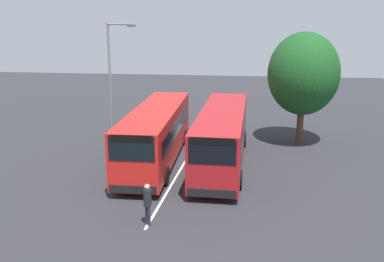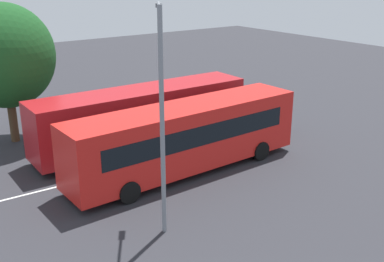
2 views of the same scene
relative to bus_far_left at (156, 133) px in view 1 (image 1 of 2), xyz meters
The scene contains 7 objects.
ground_plane 2.40m from the bus_far_left, 102.79° to the left, with size 79.49×79.49×0.00m, color #2B2B30.
bus_far_left is the anchor object (origin of this frame).
bus_center_left 3.77m from the bus_far_left, 90.56° to the left, with size 11.45×2.66×3.09m.
pedestrian 8.00m from the bus_far_left, ahead, with size 0.45×0.45×1.73m.
street_lamp 5.77m from the bus_far_left, 134.64° to the right, with size 1.44×2.24×7.78m.
depot_tree 10.45m from the bus_far_left, 120.96° to the left, with size 5.08×4.58×7.25m.
lane_stripe_outer_left 2.40m from the bus_far_left, 102.79° to the left, with size 17.34×0.12×0.01m, color silver.
Camera 1 is at (23.30, 3.45, 7.88)m, focal length 39.68 mm.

